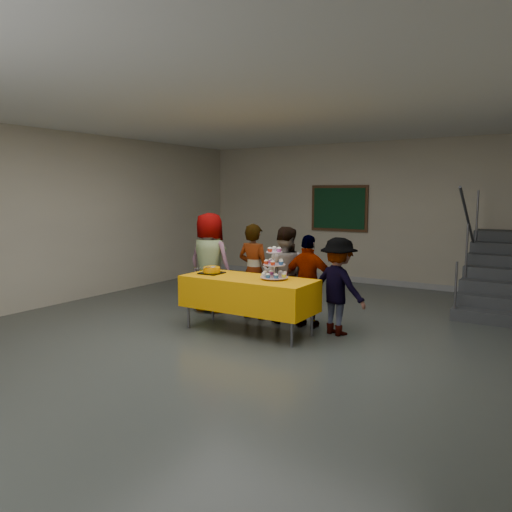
{
  "coord_description": "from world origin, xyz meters",
  "views": [
    {
      "loc": [
        3.49,
        -5.24,
        1.93
      ],
      "look_at": [
        -0.21,
        0.66,
        1.05
      ],
      "focal_mm": 35.0,
      "sensor_mm": 36.0,
      "label": 1
    }
  ],
  "objects_px": {
    "schoolchild_e": "(338,286)",
    "staircase": "(509,278)",
    "bake_table": "(248,293)",
    "noticeboard": "(339,208)",
    "schoolchild_a": "(210,262)",
    "schoolchild_c": "(284,275)",
    "cupcake_stand": "(274,267)",
    "schoolchild_d": "(308,282)",
    "schoolchild_b": "(254,271)",
    "bear_cake": "(212,270)"
  },
  "relations": [
    {
      "from": "schoolchild_b",
      "to": "schoolchild_c",
      "type": "xyz_separation_m",
      "value": [
        0.51,
        0.04,
        -0.01
      ]
    },
    {
      "from": "schoolchild_d",
      "to": "staircase",
      "type": "bearing_deg",
      "value": -133.31
    },
    {
      "from": "schoolchild_a",
      "to": "schoolchild_e",
      "type": "bearing_deg",
      "value": 175.12
    },
    {
      "from": "staircase",
      "to": "schoolchild_e",
      "type": "bearing_deg",
      "value": -120.29
    },
    {
      "from": "schoolchild_a",
      "to": "schoolchild_e",
      "type": "xyz_separation_m",
      "value": [
        2.33,
        -0.16,
        -0.14
      ]
    },
    {
      "from": "schoolchild_b",
      "to": "staircase",
      "type": "relative_size",
      "value": 0.61
    },
    {
      "from": "schoolchild_b",
      "to": "schoolchild_c",
      "type": "distance_m",
      "value": 0.51
    },
    {
      "from": "bake_table",
      "to": "schoolchild_d",
      "type": "xyz_separation_m",
      "value": [
        0.6,
        0.66,
        0.12
      ]
    },
    {
      "from": "bake_table",
      "to": "cupcake_stand",
      "type": "bearing_deg",
      "value": 12.04
    },
    {
      "from": "bake_table",
      "to": "cupcake_stand",
      "type": "xyz_separation_m",
      "value": [
        0.37,
        0.08,
        0.38
      ]
    },
    {
      "from": "schoolchild_c",
      "to": "staircase",
      "type": "relative_size",
      "value": 0.6
    },
    {
      "from": "bake_table",
      "to": "schoolchild_d",
      "type": "bearing_deg",
      "value": 47.66
    },
    {
      "from": "schoolchild_b",
      "to": "noticeboard",
      "type": "bearing_deg",
      "value": -85.99
    },
    {
      "from": "schoolchild_b",
      "to": "staircase",
      "type": "distance_m",
      "value": 4.42
    },
    {
      "from": "bake_table",
      "to": "cupcake_stand",
      "type": "distance_m",
      "value": 0.53
    },
    {
      "from": "bake_table",
      "to": "bear_cake",
      "type": "distance_m",
      "value": 0.7
    },
    {
      "from": "cupcake_stand",
      "to": "schoolchild_e",
      "type": "bearing_deg",
      "value": 33.81
    },
    {
      "from": "schoolchild_c",
      "to": "staircase",
      "type": "height_order",
      "value": "staircase"
    },
    {
      "from": "schoolchild_d",
      "to": "noticeboard",
      "type": "distance_m",
      "value": 4.12
    },
    {
      "from": "schoolchild_b",
      "to": "cupcake_stand",
      "type": "bearing_deg",
      "value": 140.23
    },
    {
      "from": "cupcake_stand",
      "to": "bear_cake",
      "type": "xyz_separation_m",
      "value": [
        -1.01,
        -0.07,
        -0.1
      ]
    },
    {
      "from": "schoolchild_c",
      "to": "schoolchild_e",
      "type": "distance_m",
      "value": 0.97
    },
    {
      "from": "schoolchild_c",
      "to": "schoolchild_d",
      "type": "xyz_separation_m",
      "value": [
        0.45,
        -0.09,
        -0.05
      ]
    },
    {
      "from": "schoolchild_a",
      "to": "staircase",
      "type": "height_order",
      "value": "staircase"
    },
    {
      "from": "bear_cake",
      "to": "schoolchild_e",
      "type": "relative_size",
      "value": 0.27
    },
    {
      "from": "schoolchild_c",
      "to": "schoolchild_d",
      "type": "relative_size",
      "value": 1.07
    },
    {
      "from": "schoolchild_b",
      "to": "schoolchild_d",
      "type": "height_order",
      "value": "schoolchild_b"
    },
    {
      "from": "schoolchild_a",
      "to": "schoolchild_b",
      "type": "distance_m",
      "value": 0.87
    },
    {
      "from": "schoolchild_a",
      "to": "cupcake_stand",
      "type": "bearing_deg",
      "value": 156.95
    },
    {
      "from": "cupcake_stand",
      "to": "schoolchild_a",
      "type": "distance_m",
      "value": 1.73
    },
    {
      "from": "schoolchild_b",
      "to": "noticeboard",
      "type": "distance_m",
      "value": 3.9
    },
    {
      "from": "schoolchild_c",
      "to": "cupcake_stand",
      "type": "bearing_deg",
      "value": 92.24
    },
    {
      "from": "schoolchild_b",
      "to": "noticeboard",
      "type": "xyz_separation_m",
      "value": [
        -0.2,
        3.8,
        0.87
      ]
    },
    {
      "from": "schoolchild_c",
      "to": "schoolchild_b",
      "type": "bearing_deg",
      "value": -10.73
    },
    {
      "from": "schoolchild_a",
      "to": "schoolchild_c",
      "type": "xyz_separation_m",
      "value": [
        1.38,
        0.02,
        -0.09
      ]
    },
    {
      "from": "bake_table",
      "to": "noticeboard",
      "type": "height_order",
      "value": "noticeboard"
    },
    {
      "from": "bake_table",
      "to": "schoolchild_a",
      "type": "height_order",
      "value": "schoolchild_a"
    },
    {
      "from": "bake_table",
      "to": "schoolchild_a",
      "type": "relative_size",
      "value": 1.16
    },
    {
      "from": "schoolchild_c",
      "to": "bear_cake",
      "type": "bearing_deg",
      "value": 27.55
    },
    {
      "from": "schoolchild_d",
      "to": "staircase",
      "type": "distance_m",
      "value": 3.8
    },
    {
      "from": "schoolchild_a",
      "to": "schoolchild_d",
      "type": "bearing_deg",
      "value": 176.91
    },
    {
      "from": "schoolchild_a",
      "to": "schoolchild_e",
      "type": "height_order",
      "value": "schoolchild_a"
    },
    {
      "from": "cupcake_stand",
      "to": "staircase",
      "type": "xyz_separation_m",
      "value": [
        2.54,
        3.59,
        -0.44
      ]
    },
    {
      "from": "staircase",
      "to": "noticeboard",
      "type": "bearing_deg",
      "value": 166.46
    },
    {
      "from": "schoolchild_b",
      "to": "schoolchild_e",
      "type": "bearing_deg",
      "value": 175.48
    },
    {
      "from": "schoolchild_e",
      "to": "staircase",
      "type": "distance_m",
      "value": 3.6
    },
    {
      "from": "staircase",
      "to": "bear_cake",
      "type": "bearing_deg",
      "value": -134.12
    },
    {
      "from": "schoolchild_e",
      "to": "noticeboard",
      "type": "relative_size",
      "value": 1.03
    },
    {
      "from": "bear_cake",
      "to": "noticeboard",
      "type": "height_order",
      "value": "noticeboard"
    },
    {
      "from": "schoolchild_b",
      "to": "staircase",
      "type": "height_order",
      "value": "staircase"
    }
  ]
}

